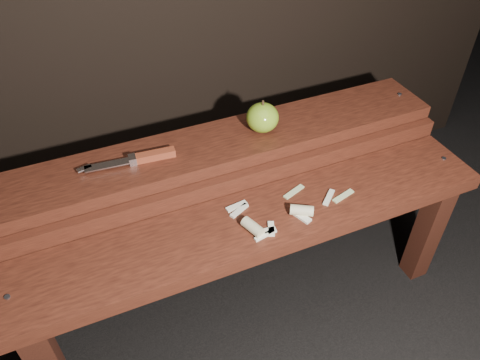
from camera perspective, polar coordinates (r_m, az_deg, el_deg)
name	(u,v)px	position (r m, az deg, el deg)	size (l,w,h in m)	color
ground	(248,302)	(1.47, 0.96, -14.71)	(60.00, 60.00, 0.00)	black
bench_front_tier	(260,239)	(1.16, 2.41, -7.25)	(1.20, 0.20, 0.42)	#33150C
bench_rear_tier	(224,166)	(1.26, -1.91, 1.69)	(1.20, 0.21, 0.50)	#33150C
apple	(262,118)	(1.23, 2.75, 7.61)	(0.09, 0.09, 0.09)	olive
knife	(143,158)	(1.16, -11.70, 2.68)	(0.24, 0.05, 0.02)	maroon
apple_scraps	(280,216)	(1.11, 4.86, -4.42)	(0.32, 0.13, 0.03)	beige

